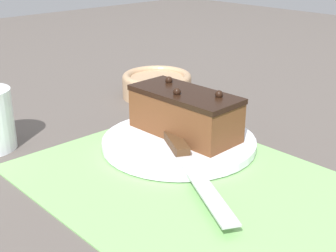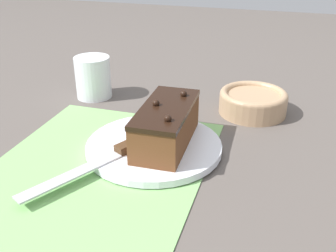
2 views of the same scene
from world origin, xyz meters
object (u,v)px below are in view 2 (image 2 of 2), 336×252
at_px(chocolate_cake, 166,125).
at_px(drinking_glass, 93,77).
at_px(cake_plate, 154,146).
at_px(small_bowl, 253,101).
at_px(serving_knife, 117,153).

relative_size(chocolate_cake, drinking_glass, 1.91).
xyz_separation_m(cake_plate, small_bowl, (-0.21, 0.15, 0.02)).
xyz_separation_m(chocolate_cake, drinking_glass, (-0.19, -0.23, -0.00)).
bearing_deg(serving_knife, cake_plate, -100.76).
bearing_deg(small_bowl, drinking_glass, -87.45).
xyz_separation_m(cake_plate, chocolate_cake, (-0.01, 0.02, 0.04)).
xyz_separation_m(serving_knife, small_bowl, (-0.27, 0.19, 0.00)).
bearing_deg(cake_plate, chocolate_cake, 112.69).
distance_m(chocolate_cake, serving_knife, 0.10).
bearing_deg(drinking_glass, cake_plate, 47.11).
distance_m(serving_knife, small_bowl, 0.33).
relative_size(cake_plate, drinking_glass, 2.51).
xyz_separation_m(chocolate_cake, small_bowl, (-0.21, 0.13, -0.02)).
distance_m(chocolate_cake, drinking_glass, 0.30).
bearing_deg(serving_knife, chocolate_cake, -107.15).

